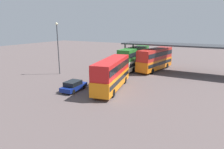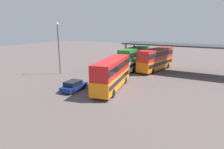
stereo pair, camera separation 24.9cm
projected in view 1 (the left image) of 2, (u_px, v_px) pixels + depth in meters
ground_plane at (107, 97)px, 23.95m from camera, size 140.00×140.00×0.00m
double_decker_main at (112, 73)px, 26.69m from camera, size 4.40×10.41×4.07m
parked_hatchback at (74, 86)px, 26.22m from camera, size 1.93×3.99×1.35m
double_decker_near_canopy at (134, 57)px, 39.33m from camera, size 2.55×10.66×4.20m
double_decker_mid_row at (155, 59)px, 38.10m from camera, size 4.21×10.54×4.12m
depot_canopy at (184, 46)px, 35.76m from camera, size 22.67×5.69×5.13m
lamppost_tall at (58, 43)px, 34.22m from camera, size 0.44×0.44×8.92m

